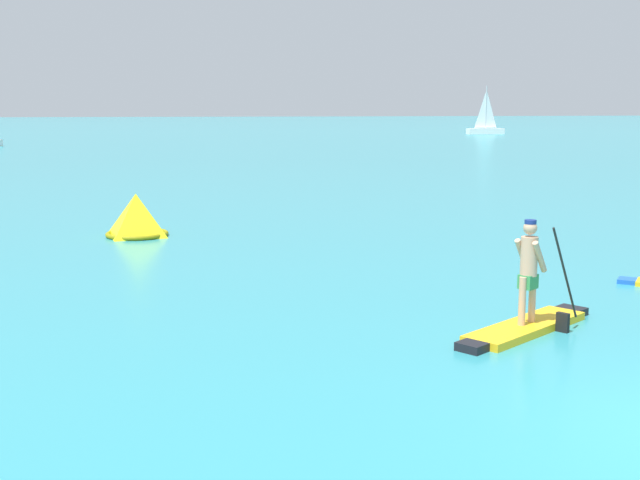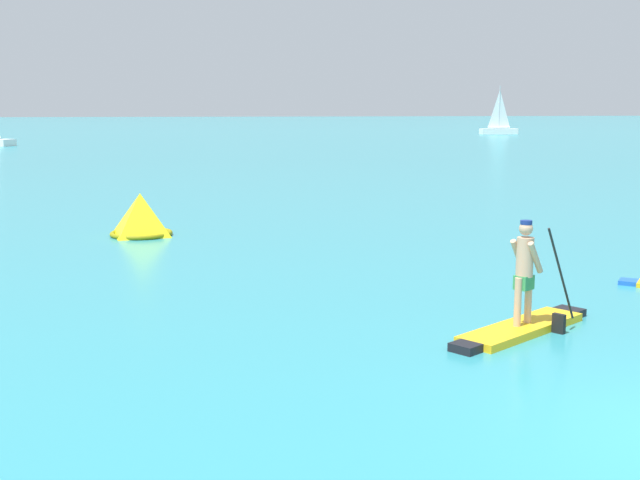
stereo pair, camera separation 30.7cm
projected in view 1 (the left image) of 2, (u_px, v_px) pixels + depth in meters
name	position (u px, v px, depth m)	size (l,w,h in m)	color
paddleboarder_mid_center	(528.00, 310.00, 12.72)	(2.88, 2.24, 1.76)	yellow
race_marker_buoy	(136.00, 217.00, 21.85)	(1.93, 1.93, 1.14)	yellow
sailboat_right_horizon	(485.00, 127.00, 95.63)	(4.37, 1.31, 5.51)	white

